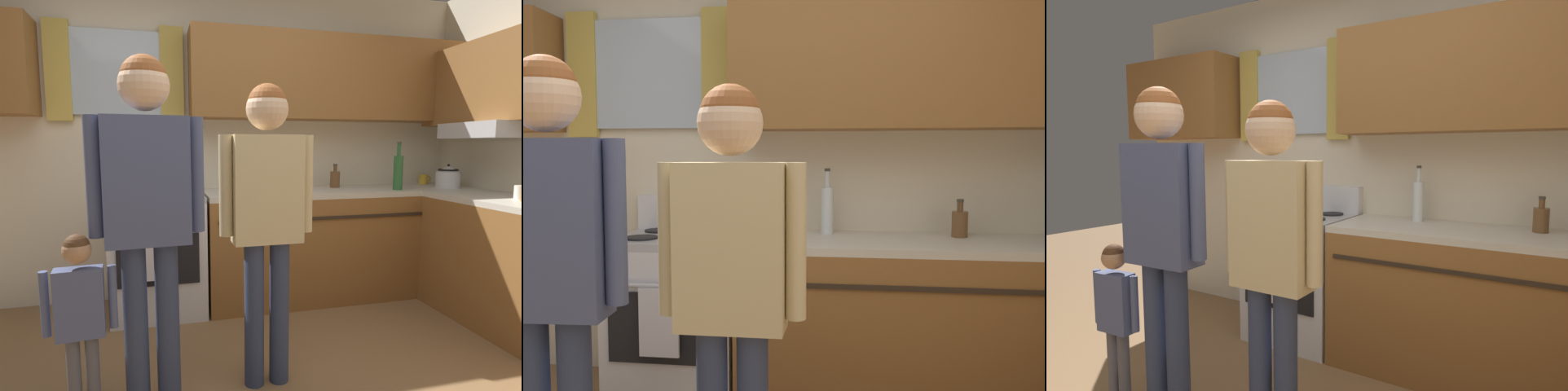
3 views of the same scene
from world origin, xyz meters
The scene contains 12 objects.
back_wall_unit centered at (0.07, 1.82, 1.51)m, with size 4.60×0.42×2.60m.
kitchen_counter_run centered at (1.48, 1.09, 0.45)m, with size 2.33×2.21×0.90m.
stove_oven centered at (-0.38, 1.54, 0.47)m, with size 0.68×0.67×1.10m.
bottle_tall_clear centered at (0.41, 1.71, 1.04)m, with size 0.07×0.07×0.37m.
bottle_squat_brown centered at (1.12, 1.68, 0.98)m, with size 0.08×0.08×0.21m.
bottle_wine_green centered at (1.55, 1.38, 1.05)m, with size 0.08×0.08×0.39m.
mug_mustard_yellow centered at (2.07, 1.75, 0.95)m, with size 0.12×0.08×0.09m.
mug_ceramic_white centered at (2.01, 0.63, 0.95)m, with size 0.13×0.08×0.09m.
stovetop_kettle centered at (2.06, 1.41, 1.00)m, with size 0.27×0.20×0.21m.
adult_holding_child centered at (-0.42, 0.32, 1.04)m, with size 0.51×0.22×1.66m.
adult_in_plaid centered at (0.16, 0.40, 0.99)m, with size 0.49×0.21×1.57m.
small_child centered at (-0.71, 0.25, 0.56)m, with size 0.31×0.12×0.89m.
Camera 1 is at (-0.37, -1.55, 1.26)m, focal length 27.70 mm.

